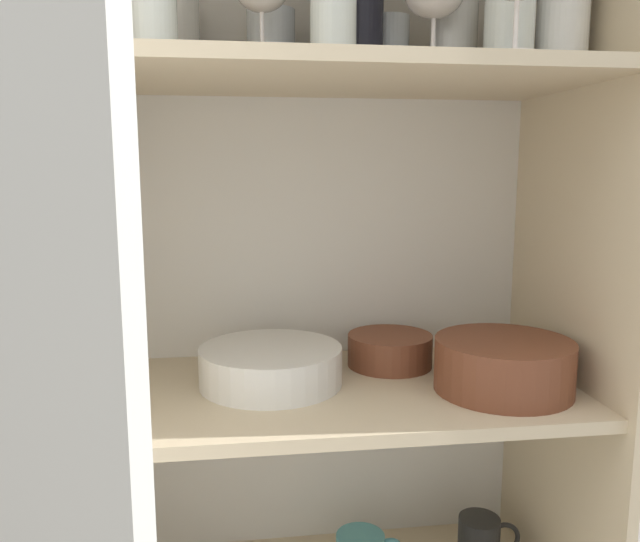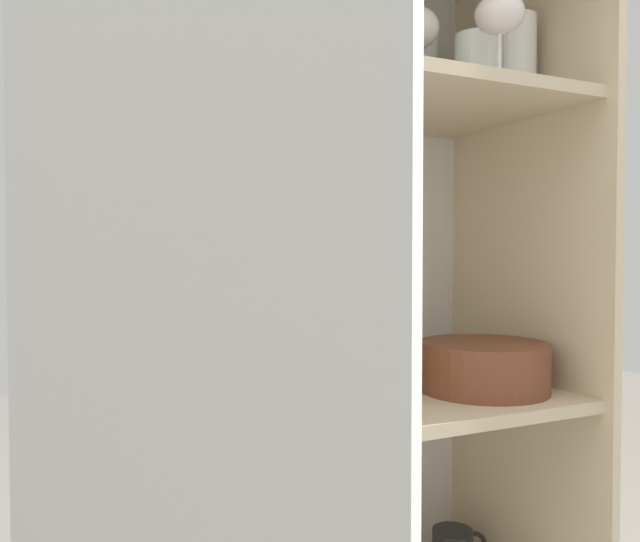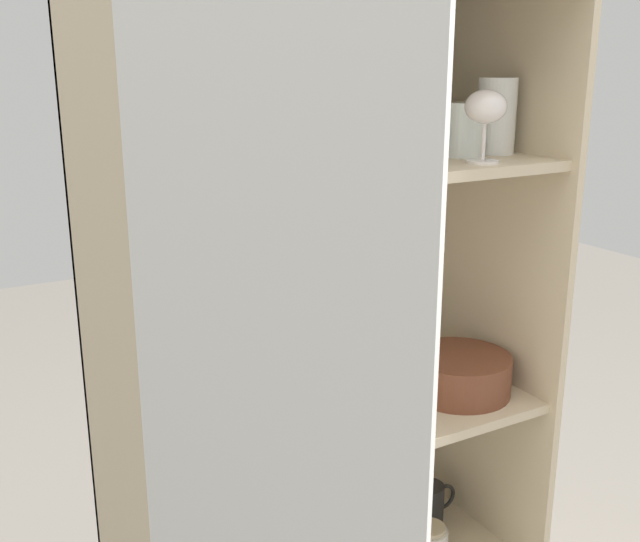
{
  "view_description": "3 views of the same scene",
  "coord_description": "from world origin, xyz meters",
  "px_view_note": "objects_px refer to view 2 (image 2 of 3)",
  "views": [
    {
      "loc": [
        -0.14,
        -0.77,
        1.09
      ],
      "look_at": [
        -0.0,
        0.21,
        0.92
      ],
      "focal_mm": 35.0,
      "sensor_mm": 36.0,
      "label": 1
    },
    {
      "loc": [
        -0.42,
        -0.7,
        0.97
      ],
      "look_at": [
        0.02,
        0.22,
        0.94
      ],
      "focal_mm": 35.0,
      "sensor_mm": 36.0,
      "label": 2
    },
    {
      "loc": [
        -0.69,
        -0.99,
        1.42
      ],
      "look_at": [
        0.01,
        0.25,
        1.01
      ],
      "focal_mm": 42.0,
      "sensor_mm": 36.0,
      "label": 3
    }
  ],
  "objects_px": {
    "wine_bottle": "(339,34)",
    "serving_bowl_small": "(365,365)",
    "mixing_bowl_large": "(483,365)",
    "plate_stack_white": "(265,383)"
  },
  "relations": [
    {
      "from": "wine_bottle",
      "to": "serving_bowl_small",
      "type": "relative_size",
      "value": 1.66
    },
    {
      "from": "mixing_bowl_large",
      "to": "serving_bowl_small",
      "type": "relative_size",
      "value": 1.44
    },
    {
      "from": "plate_stack_white",
      "to": "serving_bowl_small",
      "type": "bearing_deg",
      "value": 17.49
    },
    {
      "from": "mixing_bowl_large",
      "to": "serving_bowl_small",
      "type": "height_order",
      "value": "mixing_bowl_large"
    },
    {
      "from": "plate_stack_white",
      "to": "mixing_bowl_large",
      "type": "xyz_separation_m",
      "value": [
        0.37,
        -0.08,
        0.01
      ]
    },
    {
      "from": "plate_stack_white",
      "to": "mixing_bowl_large",
      "type": "distance_m",
      "value": 0.38
    },
    {
      "from": "wine_bottle",
      "to": "mixing_bowl_large",
      "type": "distance_m",
      "value": 0.62
    },
    {
      "from": "mixing_bowl_large",
      "to": "serving_bowl_small",
      "type": "distance_m",
      "value": 0.21
    },
    {
      "from": "plate_stack_white",
      "to": "wine_bottle",
      "type": "bearing_deg",
      "value": 13.73
    },
    {
      "from": "serving_bowl_small",
      "to": "mixing_bowl_large",
      "type": "bearing_deg",
      "value": -45.44
    }
  ]
}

